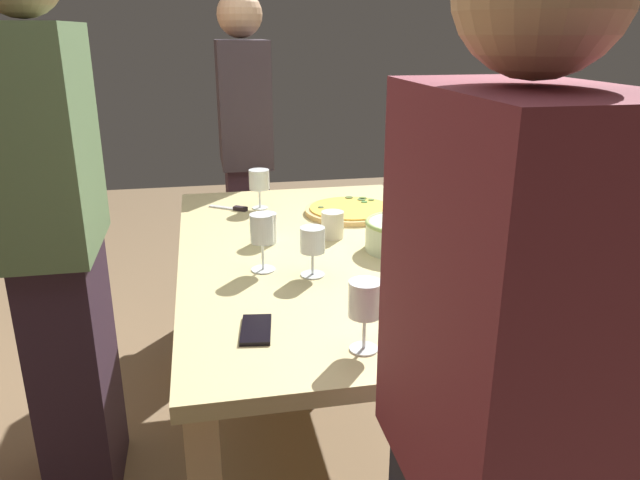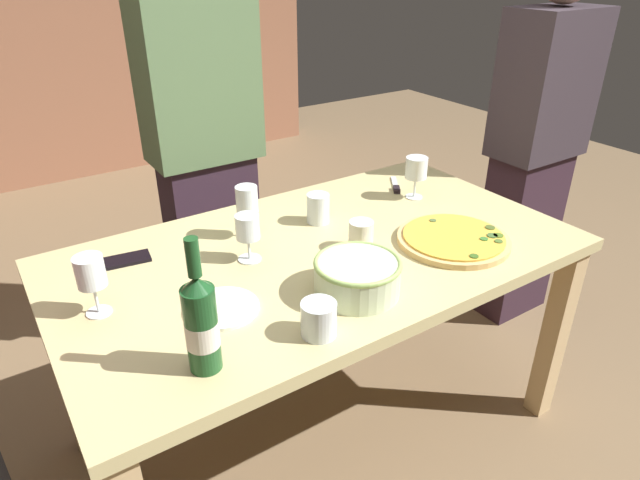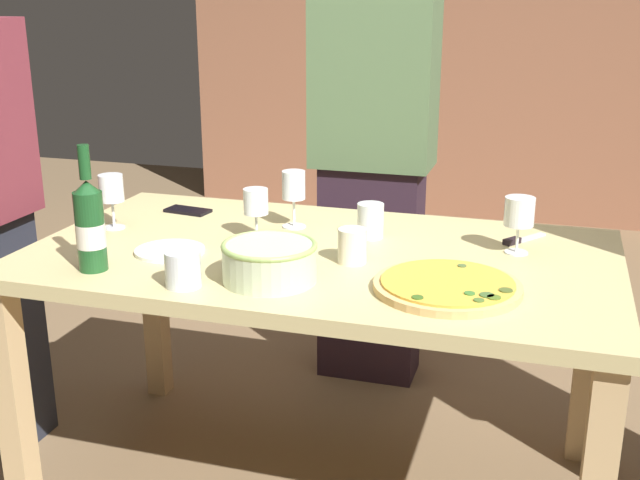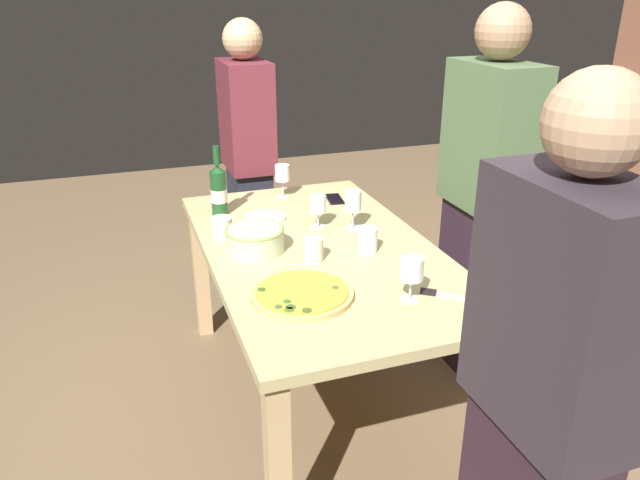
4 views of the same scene
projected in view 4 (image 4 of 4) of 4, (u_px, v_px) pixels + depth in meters
ground_plane at (320, 398)px, 2.75m from camera, size 8.00×8.00×0.00m
dining_table at (320, 268)px, 2.49m from camera, size 1.60×0.90×0.75m
pizza at (302, 294)px, 2.06m from camera, size 0.35×0.35×0.03m
serving_bowl at (255, 239)px, 2.40m from camera, size 0.24×0.24×0.10m
wine_bottle at (219, 190)px, 2.76m from camera, size 0.07×0.07×0.32m
wine_glass_near_pizza at (412, 270)px, 2.00m from camera, size 0.08×0.08×0.16m
wine_glass_by_bottle at (353, 202)px, 2.59m from camera, size 0.07×0.07×0.17m
wine_glass_far_left at (318, 206)px, 2.62m from camera, size 0.07×0.07×0.15m
wine_glass_far_right at (282, 175)px, 2.99m from camera, size 0.07×0.07×0.16m
cup_amber at (222, 227)px, 2.54m from camera, size 0.09×0.09×0.09m
cup_ceramic at (313, 249)px, 2.32m from camera, size 0.08×0.08×0.09m
cup_spare at (368, 240)px, 2.40m from camera, size 0.08×0.08×0.10m
side_plate at (265, 218)px, 2.75m from camera, size 0.19×0.19×0.01m
cell_phone at (334, 199)px, 2.99m from camera, size 0.15×0.09×0.01m
pizza_knife at (438, 294)px, 2.08m from camera, size 0.12×0.15×0.02m
person_host at (546, 411)px, 1.42m from camera, size 0.39×0.24×1.60m
person_guest_left at (484, 200)px, 2.69m from camera, size 0.43×0.24×1.67m
person_guest_right at (248, 164)px, 3.41m from camera, size 0.39×0.24×1.58m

